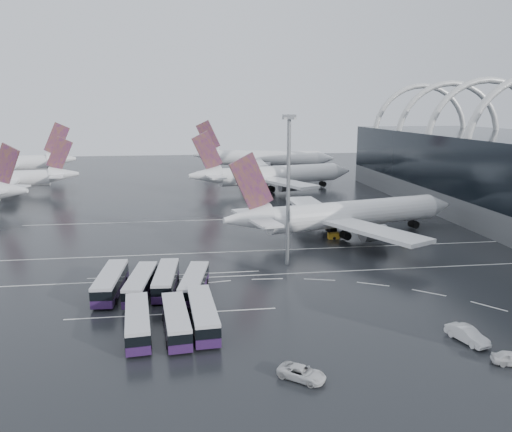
{
  "coord_description": "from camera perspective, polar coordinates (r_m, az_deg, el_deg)",
  "views": [
    {
      "loc": [
        -21.34,
        -79.25,
        27.13
      ],
      "look_at": [
        -8.92,
        11.38,
        7.0
      ],
      "focal_mm": 35.0,
      "sensor_mm": 36.0,
      "label": 1
    }
  ],
  "objects": [
    {
      "name": "bus_bay_line_north",
      "position": [
        83.81,
        -9.26,
        -6.64
      ],
      "size": [
        28.0,
        0.25,
        0.01
      ],
      "primitive_type": "cube",
      "color": "white",
      "rests_on": "ground"
    },
    {
      "name": "bus_bay_line_south",
      "position": [
        68.87,
        -9.55,
        -10.97
      ],
      "size": [
        28.0,
        0.25,
        0.01
      ],
      "primitive_type": "cube",
      "color": "white",
      "rests_on": "ground"
    },
    {
      "name": "jet_remote_mid",
      "position": [
        176.96,
        -25.89,
        3.85
      ],
      "size": [
        40.98,
        33.09,
        17.82
      ],
      "rotation": [
        0.0,
        0.0,
        3.28
      ],
      "color": "white",
      "rests_on": "ground"
    },
    {
      "name": "bus_row_near_d",
      "position": [
        74.52,
        -7.08,
        -7.64
      ],
      "size": [
        4.83,
        12.88,
        3.1
      ],
      "rotation": [
        0.0,
        0.0,
        1.41
      ],
      "color": "#2A1543",
      "rests_on": "ground"
    },
    {
      "name": "lane_marking_far",
      "position": [
        124.14,
        2.29,
        -0.22
      ],
      "size": [
        120.0,
        0.25,
        0.01
      ],
      "primitive_type": "cube",
      "color": "white",
      "rests_on": "ground"
    },
    {
      "name": "bus_row_near_b",
      "position": [
        75.66,
        -13.03,
        -7.55
      ],
      "size": [
        4.22,
        12.94,
        3.13
      ],
      "rotation": [
        0.0,
        0.0,
        1.46
      ],
      "color": "#2A1543",
      "rests_on": "ground"
    },
    {
      "name": "airliner_gate_c",
      "position": [
        215.45,
        0.48,
        6.62
      ],
      "size": [
        60.05,
        54.52,
        21.55
      ],
      "rotation": [
        0.0,
        0.0,
        -0.23
      ],
      "color": "white",
      "rests_on": "ground"
    },
    {
      "name": "airliner_gate_b",
      "position": [
        164.18,
        1.72,
        4.65
      ],
      "size": [
        56.85,
        50.34,
        19.91
      ],
      "rotation": [
        0.0,
        0.0,
        0.24
      ],
      "color": "white",
      "rests_on": "ground"
    },
    {
      "name": "van_curve_c",
      "position": [
        65.17,
        22.99,
        -12.37
      ],
      "size": [
        3.4,
        5.76,
        1.79
      ],
      "primitive_type": "imported",
      "rotation": [
        0.0,
        0.0,
        0.3
      ],
      "color": "silver",
      "rests_on": "ground"
    },
    {
      "name": "airliner_main",
      "position": [
        106.92,
        9.89,
        0.1
      ],
      "size": [
        54.45,
        47.07,
        18.64
      ],
      "rotation": [
        0.0,
        0.0,
        0.25
      ],
      "color": "white",
      "rests_on": "ground"
    },
    {
      "name": "bus_row_near_c",
      "position": [
        76.65,
        -10.26,
        -7.17
      ],
      "size": [
        3.7,
        12.77,
        3.1
      ],
      "rotation": [
        0.0,
        0.0,
        1.5
      ],
      "color": "#2A1543",
      "rests_on": "ground"
    },
    {
      "name": "bus_row_far_c",
      "position": [
        63.77,
        -6.11,
        -11.1
      ],
      "size": [
        3.85,
        13.26,
        3.22
      ],
      "rotation": [
        0.0,
        0.0,
        1.64
      ],
      "color": "#2A1543",
      "rests_on": "ground"
    },
    {
      "name": "van_curve_a",
      "position": [
        53.21,
        5.26,
        -17.44
      ],
      "size": [
        5.35,
        4.9,
        1.39
      ],
      "primitive_type": "imported",
      "rotation": [
        0.0,
        0.0,
        0.9
      ],
      "color": "silver",
      "rests_on": "ground"
    },
    {
      "name": "lane_marking_near",
      "position": [
        84.61,
        7.28,
        -6.39
      ],
      "size": [
        120.0,
        0.25,
        0.01
      ],
      "primitive_type": "cube",
      "color": "white",
      "rests_on": "ground"
    },
    {
      "name": "lane_marking_mid",
      "position": [
        97.56,
        5.16,
        -3.78
      ],
      "size": [
        120.0,
        0.25,
        0.01
      ],
      "primitive_type": "cube",
      "color": "white",
      "rests_on": "ground"
    },
    {
      "name": "bus_row_far_b",
      "position": [
        62.81,
        -9.12,
        -11.69
      ],
      "size": [
        3.96,
        12.42,
        3.0
      ],
      "rotation": [
        0.0,
        0.0,
        1.67
      ],
      "color": "#2A1543",
      "rests_on": "ground"
    },
    {
      "name": "bus_row_far_a",
      "position": [
        63.26,
        -13.39,
        -11.67
      ],
      "size": [
        4.06,
        12.62,
        3.05
      ],
      "rotation": [
        0.0,
        0.0,
        1.67
      ],
      "color": "#2A1543",
      "rests_on": "ground"
    },
    {
      "name": "ground",
      "position": [
        86.44,
        6.94,
        -5.98
      ],
      "size": [
        420.0,
        420.0,
        0.0
      ],
      "primitive_type": "plane",
      "color": "black",
      "rests_on": "ground"
    },
    {
      "name": "bus_row_near_a",
      "position": [
        77.12,
        -16.27,
        -7.28
      ],
      "size": [
        3.72,
        13.45,
        3.28
      ],
      "rotation": [
        0.0,
        0.0,
        1.52
      ],
      "color": "#2A1543",
      "rests_on": "ground"
    },
    {
      "name": "floodlight_mast",
      "position": [
        84.66,
        3.73,
        5.0
      ],
      "size": [
        1.98,
        1.98,
        25.84
      ],
      "color": "gray",
      "rests_on": "ground"
    },
    {
      "name": "gse_cart_belly_a",
      "position": [
        107.67,
        16.92,
        -2.41
      ],
      "size": [
        2.17,
        1.28,
        1.18
      ],
      "primitive_type": "cube",
      "color": "#BC8619",
      "rests_on": "ground"
    },
    {
      "name": "jet_remote_far",
      "position": [
        215.37,
        -26.1,
        5.38
      ],
      "size": [
        48.61,
        39.39,
        21.24
      ],
      "rotation": [
        0.0,
        0.0,
        3.37
      ],
      "color": "white",
      "rests_on": "ground"
    },
    {
      "name": "gse_cart_belly_c",
      "position": [
        105.82,
        8.86,
        -2.25
      ],
      "size": [
        2.3,
        1.36,
        1.26
      ],
      "primitive_type": "cube",
      "color": "#BC8619",
      "rests_on": "ground"
    },
    {
      "name": "gse_cart_belly_e",
      "position": [
        121.42,
        12.5,
        -0.51
      ],
      "size": [
        2.17,
        1.28,
        1.18
      ],
      "primitive_type": "cube",
      "color": "#BC8619",
      "rests_on": "ground"
    }
  ]
}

